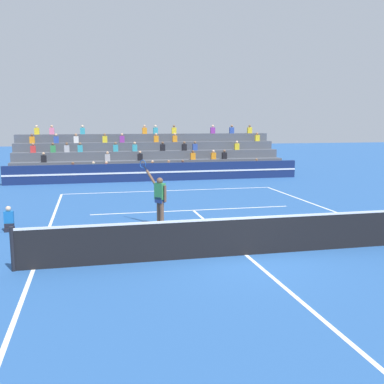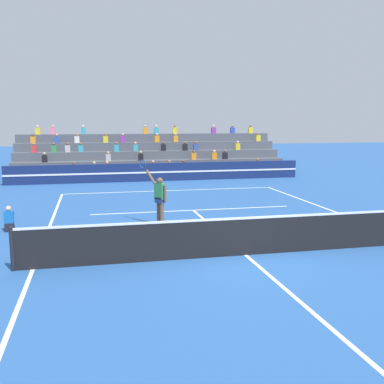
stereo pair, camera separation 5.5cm
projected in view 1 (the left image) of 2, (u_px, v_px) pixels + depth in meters
The scene contains 8 objects.
ground_plane at pixel (246, 255), 12.19m from camera, with size 120.00×120.00×0.00m, color #285699.
court_lines at pixel (246, 255), 12.19m from camera, with size 11.10×23.90×0.01m.
tennis_net at pixel (246, 236), 12.11m from camera, with size 12.00×0.10×1.10m.
sponsor_banner_wall at pixel (158, 172), 27.49m from camera, with size 18.00×0.26×1.10m.
bleacher_stand at pixel (150, 159), 31.08m from camera, with size 17.84×4.75×3.38m.
ball_kid_courtside at pixel (9, 221), 14.83m from camera, with size 0.30×0.36×0.84m.
tennis_player at pixel (159, 199), 15.39m from camera, with size 0.83×1.05×2.34m.
tennis_ball at pixel (314, 226), 15.45m from camera, with size 0.07×0.07×0.07m, color #C6DB33.
Camera 1 is at (-4.05, -11.16, 3.58)m, focal length 42.00 mm.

